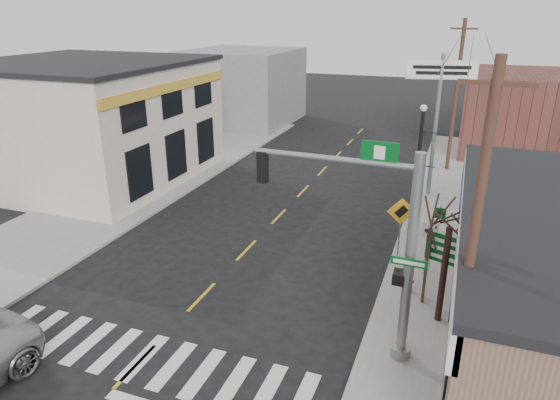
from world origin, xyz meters
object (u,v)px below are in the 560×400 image
(traffic_signal_pole, at_px, (384,235))
(guide_sign, at_px, (448,258))
(dance_center_sign, at_px, (439,92))
(utility_pole_near, at_px, (472,249))
(bare_tree, at_px, (452,209))
(utility_pole_far, at_px, (456,95))
(lamp_post, at_px, (420,160))
(fire_hydrant, at_px, (409,280))

(traffic_signal_pole, height_order, guide_sign, traffic_signal_pole)
(dance_center_sign, relative_size, utility_pole_near, 0.86)
(bare_tree, relative_size, utility_pole_far, 0.55)
(bare_tree, xyz_separation_m, utility_pole_far, (-0.62, 17.55, 0.75))
(guide_sign, height_order, utility_pole_near, utility_pole_near)
(traffic_signal_pole, xyz_separation_m, lamp_post, (0.09, 9.33, -0.44))
(bare_tree, bearing_deg, guide_sign, 84.87)
(utility_pole_near, relative_size, utility_pole_far, 0.96)
(fire_hydrant, relative_size, lamp_post, 0.13)
(traffic_signal_pole, relative_size, bare_tree, 1.28)
(lamp_post, bearing_deg, utility_pole_near, -56.28)
(fire_hydrant, relative_size, bare_tree, 0.15)
(traffic_signal_pole, relative_size, lamp_post, 1.10)
(utility_pole_far, bearing_deg, dance_center_sign, -90.57)
(fire_hydrant, bearing_deg, lamp_post, 94.76)
(traffic_signal_pole, xyz_separation_m, bare_tree, (1.68, 2.32, 0.12))
(guide_sign, bearing_deg, bare_tree, -74.23)
(dance_center_sign, distance_m, utility_pole_near, 16.37)
(utility_pole_near, bearing_deg, fire_hydrant, 113.07)
(traffic_signal_pole, height_order, fire_hydrant, traffic_signal_pole)
(bare_tree, bearing_deg, traffic_signal_pole, -125.95)
(lamp_post, height_order, utility_pole_far, utility_pole_far)
(utility_pole_near, bearing_deg, utility_pole_far, 99.03)
(dance_center_sign, bearing_deg, bare_tree, -95.77)
(traffic_signal_pole, relative_size, utility_pole_far, 0.70)
(lamp_post, bearing_deg, fire_hydrant, -62.53)
(dance_center_sign, bearing_deg, lamp_post, -104.61)
(bare_tree, height_order, utility_pole_far, utility_pole_far)
(lamp_post, distance_m, dance_center_sign, 5.80)
(dance_center_sign, xyz_separation_m, utility_pole_near, (1.88, -16.23, -1.09))
(bare_tree, bearing_deg, utility_pole_near, -82.33)
(guide_sign, relative_size, lamp_post, 0.49)
(traffic_signal_pole, relative_size, dance_center_sign, 0.85)
(traffic_signal_pole, xyz_separation_m, utility_pole_far, (1.06, 19.87, 0.87))
(fire_hydrant, distance_m, utility_pole_near, 6.98)
(traffic_signal_pole, bearing_deg, bare_tree, 55.54)
(fire_hydrant, bearing_deg, traffic_signal_pole, -98.08)
(traffic_signal_pole, xyz_separation_m, guide_sign, (1.76, 3.20, -1.98))
(traffic_signal_pole, height_order, lamp_post, traffic_signal_pole)
(guide_sign, xyz_separation_m, utility_pole_far, (-0.70, 16.67, 2.84))
(guide_sign, xyz_separation_m, utility_pole_near, (0.44, -4.75, 2.66))
(fire_hydrant, bearing_deg, dance_center_sign, 91.14)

